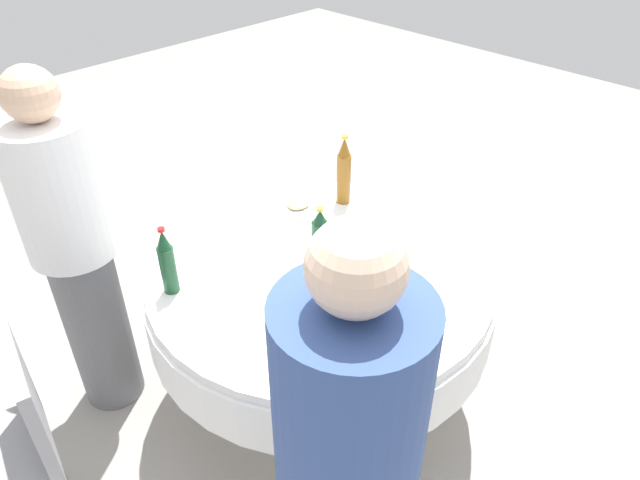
{
  "coord_description": "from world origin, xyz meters",
  "views": [
    {
      "loc": [
        -1.33,
        -1.32,
        2.19
      ],
      "look_at": [
        0.0,
        0.0,
        0.87
      ],
      "focal_mm": 33.22,
      "sensor_mm": 36.0,
      "label": 1
    }
  ],
  "objects_px": {
    "bottle_dark_green_west": "(320,240)",
    "plate_outer": "(298,207)",
    "bottle_dark_green_rear": "(167,262)",
    "wine_glass_near": "(397,254)",
    "dining_table": "(320,295)",
    "wine_glass_right": "(393,209)",
    "wine_glass_south": "(317,227)",
    "bottle_amber_mid": "(344,172)",
    "plate_north": "(387,315)",
    "chair_right": "(10,443)",
    "person_west": "(76,251)"
  },
  "relations": [
    {
      "from": "bottle_dark_green_west",
      "to": "plate_outer",
      "type": "distance_m",
      "value": 0.46
    },
    {
      "from": "bottle_dark_green_rear",
      "to": "wine_glass_near",
      "type": "relative_size",
      "value": 1.88
    },
    {
      "from": "dining_table",
      "to": "wine_glass_right",
      "type": "bearing_deg",
      "value": -5.66
    },
    {
      "from": "bottle_dark_green_west",
      "to": "wine_glass_south",
      "type": "relative_size",
      "value": 1.76
    },
    {
      "from": "wine_glass_south",
      "to": "bottle_amber_mid",
      "type": "bearing_deg",
      "value": 27.69
    },
    {
      "from": "bottle_dark_green_rear",
      "to": "plate_north",
      "type": "xyz_separation_m",
      "value": [
        0.45,
        -0.68,
        -0.12
      ]
    },
    {
      "from": "wine_glass_right",
      "to": "chair_right",
      "type": "xyz_separation_m",
      "value": [
        -1.59,
        0.3,
        -0.33
      ]
    },
    {
      "from": "wine_glass_near",
      "to": "wine_glass_right",
      "type": "relative_size",
      "value": 0.94
    },
    {
      "from": "bottle_dark_green_west",
      "to": "bottle_amber_mid",
      "type": "bearing_deg",
      "value": 32.37
    },
    {
      "from": "bottle_dark_green_rear",
      "to": "plate_outer",
      "type": "xyz_separation_m",
      "value": [
        0.74,
        0.08,
        -0.12
      ]
    },
    {
      "from": "bottle_dark_green_rear",
      "to": "wine_glass_near",
      "type": "xyz_separation_m",
      "value": [
        0.66,
        -0.55,
        -0.02
      ]
    },
    {
      "from": "bottle_amber_mid",
      "to": "chair_right",
      "type": "bearing_deg",
      "value": -179.46
    },
    {
      "from": "person_west",
      "to": "bottle_dark_green_rear",
      "type": "bearing_deg",
      "value": -110.36
    },
    {
      "from": "wine_glass_right",
      "to": "plate_outer",
      "type": "xyz_separation_m",
      "value": [
        -0.16,
        0.42,
        -0.1
      ]
    },
    {
      "from": "bottle_dark_green_west",
      "to": "plate_outer",
      "type": "bearing_deg",
      "value": 57.68
    },
    {
      "from": "wine_glass_south",
      "to": "plate_outer",
      "type": "xyz_separation_m",
      "value": [
        0.17,
        0.29,
        -0.1
      ]
    },
    {
      "from": "person_west",
      "to": "wine_glass_near",
      "type": "bearing_deg",
      "value": -92.71
    },
    {
      "from": "bottle_amber_mid",
      "to": "plate_outer",
      "type": "bearing_deg",
      "value": 152.61
    },
    {
      "from": "bottle_dark_green_west",
      "to": "bottle_dark_green_rear",
      "type": "relative_size",
      "value": 0.98
    },
    {
      "from": "bottle_amber_mid",
      "to": "wine_glass_right",
      "type": "xyz_separation_m",
      "value": [
        -0.03,
        -0.32,
        -0.05
      ]
    },
    {
      "from": "wine_glass_near",
      "to": "wine_glass_south",
      "type": "distance_m",
      "value": 0.35
    },
    {
      "from": "wine_glass_near",
      "to": "plate_north",
      "type": "distance_m",
      "value": 0.26
    },
    {
      "from": "dining_table",
      "to": "wine_glass_south",
      "type": "distance_m",
      "value": 0.29
    },
    {
      "from": "bottle_dark_green_west",
      "to": "bottle_amber_mid",
      "type": "relative_size",
      "value": 0.83
    },
    {
      "from": "wine_glass_right",
      "to": "plate_outer",
      "type": "relative_size",
      "value": 0.68
    },
    {
      "from": "bottle_amber_mid",
      "to": "chair_right",
      "type": "relative_size",
      "value": 0.39
    },
    {
      "from": "bottle_dark_green_rear",
      "to": "wine_glass_south",
      "type": "distance_m",
      "value": 0.61
    },
    {
      "from": "wine_glass_near",
      "to": "person_west",
      "type": "relative_size",
      "value": 0.1
    },
    {
      "from": "dining_table",
      "to": "bottle_dark_green_rear",
      "type": "height_order",
      "value": "bottle_dark_green_rear"
    },
    {
      "from": "wine_glass_right",
      "to": "wine_glass_near",
      "type": "bearing_deg",
      "value": -137.67
    },
    {
      "from": "bottle_amber_mid",
      "to": "person_west",
      "type": "xyz_separation_m",
      "value": [
        -1.11,
        0.42,
        -0.09
      ]
    },
    {
      "from": "wine_glass_right",
      "to": "person_west",
      "type": "distance_m",
      "value": 1.3
    },
    {
      "from": "dining_table",
      "to": "chair_right",
      "type": "height_order",
      "value": "chair_right"
    },
    {
      "from": "dining_table",
      "to": "chair_right",
      "type": "distance_m",
      "value": 1.23
    },
    {
      "from": "wine_glass_south",
      "to": "wine_glass_right",
      "type": "bearing_deg",
      "value": -20.82
    },
    {
      "from": "wine_glass_right",
      "to": "chair_right",
      "type": "height_order",
      "value": "wine_glass_right"
    },
    {
      "from": "chair_right",
      "to": "bottle_dark_green_rear",
      "type": "bearing_deg",
      "value": -74.67
    },
    {
      "from": "wine_glass_near",
      "to": "wine_glass_right",
      "type": "xyz_separation_m",
      "value": [
        0.24,
        0.21,
        0.0
      ]
    },
    {
      "from": "wine_glass_near",
      "to": "plate_outer",
      "type": "xyz_separation_m",
      "value": [
        0.07,
        0.63,
        -0.1
      ]
    },
    {
      "from": "chair_right",
      "to": "plate_north",
      "type": "bearing_deg",
      "value": -106.88
    },
    {
      "from": "bottle_dark_green_west",
      "to": "person_west",
      "type": "xyz_separation_m",
      "value": [
        -0.67,
        0.69,
        -0.06
      ]
    },
    {
      "from": "bottle_dark_green_west",
      "to": "chair_right",
      "type": "distance_m",
      "value": 1.27
    },
    {
      "from": "bottle_amber_mid",
      "to": "bottle_dark_green_west",
      "type": "bearing_deg",
      "value": -147.63
    },
    {
      "from": "dining_table",
      "to": "plate_north",
      "type": "height_order",
      "value": "plate_north"
    },
    {
      "from": "wine_glass_near",
      "to": "chair_right",
      "type": "distance_m",
      "value": 1.49
    },
    {
      "from": "wine_glass_south",
      "to": "dining_table",
      "type": "bearing_deg",
      "value": -128.83
    },
    {
      "from": "dining_table",
      "to": "plate_north",
      "type": "bearing_deg",
      "value": -96.58
    },
    {
      "from": "wine_glass_right",
      "to": "plate_north",
      "type": "relative_size",
      "value": 0.67
    },
    {
      "from": "bottle_dark_green_west",
      "to": "wine_glass_right",
      "type": "height_order",
      "value": "bottle_dark_green_west"
    },
    {
      "from": "plate_north",
      "to": "dining_table",
      "type": "bearing_deg",
      "value": 83.42
    }
  ]
}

